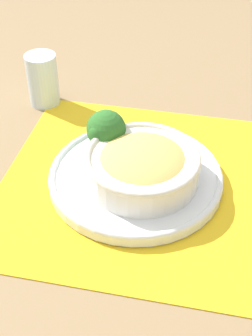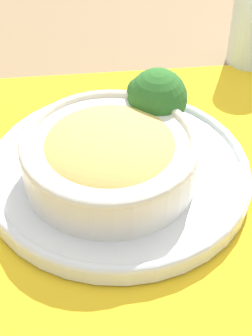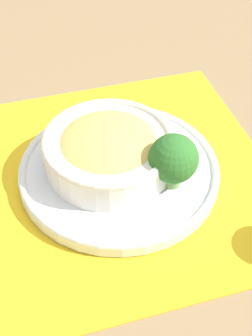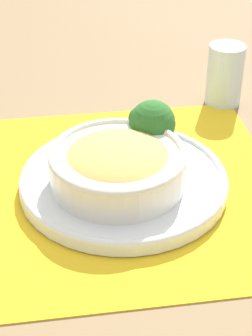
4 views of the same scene
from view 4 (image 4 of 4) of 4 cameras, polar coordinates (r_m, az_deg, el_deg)
ground_plane at (r=0.79m, az=-0.23°, el=-2.08°), size 4.00×4.00×0.00m
placemat at (r=0.78m, az=-0.23°, el=-1.97°), size 0.47×0.46×0.00m
plate at (r=0.78m, az=-0.23°, el=-1.17°), size 0.29×0.29×0.02m
bowl at (r=0.75m, az=-0.84°, el=0.41°), size 0.18×0.18×0.06m
broccoli_floret at (r=0.81m, az=2.65°, el=4.53°), size 0.07×0.07×0.08m
carrot_slice_near at (r=0.81m, az=-2.55°, el=1.21°), size 0.05×0.05×0.01m
carrot_slice_middle at (r=0.80m, az=-3.40°, el=0.78°), size 0.05×0.05×0.01m
carrot_slice_far at (r=0.79m, az=-4.03°, el=0.23°), size 0.05×0.05×0.01m
carrot_slice_extra at (r=0.78m, az=-4.38°, el=-0.41°), size 0.05×0.05×0.01m
water_glass at (r=1.00m, az=9.98°, el=9.00°), size 0.06×0.06×0.11m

